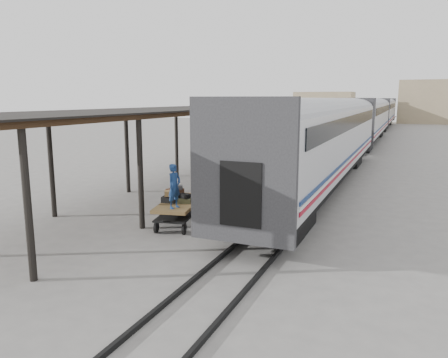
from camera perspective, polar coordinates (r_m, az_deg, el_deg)
ground at (r=17.15m, az=-3.13°, el=-5.15°), size 160.00×160.00×0.00m
train at (r=48.83m, az=18.27°, el=7.70°), size 3.45×76.01×4.01m
canopy at (r=40.28m, az=7.64°, el=9.51°), size 4.90×64.30×4.15m
rails at (r=49.21m, az=18.12°, el=4.64°), size 1.54×150.00×0.12m
building_left at (r=98.37m, az=12.97°, el=9.27°), size 12.00×8.00×6.00m
baggage_cart at (r=16.04m, az=-6.07°, el=-3.90°), size 1.73×2.61×0.86m
suitcase_stack at (r=16.34m, az=-6.05°, el=-2.16°), size 1.18×1.24×0.56m
luggage_tug at (r=36.68m, az=9.28°, el=4.04°), size 1.16×1.61×1.29m
porter at (r=15.15m, az=-6.50°, el=-0.94°), size 0.48×0.63×1.55m
pedestrian at (r=29.99m, az=1.39°, el=3.41°), size 1.09×0.46×1.85m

